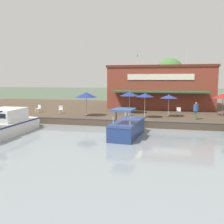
{
  "coord_description": "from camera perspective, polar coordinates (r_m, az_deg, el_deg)",
  "views": [
    {
      "loc": [
        21.82,
        3.44,
        4.33
      ],
      "look_at": [
        -1.0,
        -1.69,
        1.3
      ],
      "focal_mm": 40.0,
      "sensor_mm": 36.0,
      "label": 1
    }
  ],
  "objects": [
    {
      "name": "motorboat_far_downstream",
      "position": [
        19.34,
        3.92,
        -3.34
      ],
      "size": [
        5.76,
        2.2,
        2.23
      ],
      "color": "navy",
      "rests_on": "river_water"
    },
    {
      "name": "quay_edge_fender",
      "position": [
        22.49,
        3.71,
        -2.05
      ],
      "size": [
        0.2,
        50.4,
        0.1
      ],
      "primitive_type": "cube",
      "color": "#2D2D33",
      "rests_on": "quay_deck"
    },
    {
      "name": "cafe_chair_facing_river",
      "position": [
        28.49,
        -11.64,
        0.67
      ],
      "size": [
        0.58,
        0.58,
        0.85
      ],
      "color": "white",
      "rests_on": "quay_deck"
    },
    {
      "name": "quay_deck",
      "position": [
        33.24,
        6.65,
        0.37
      ],
      "size": [
        22.0,
        56.0,
        0.6
      ],
      "primitive_type": "cube",
      "color": "#4C3D2D",
      "rests_on": "ground"
    },
    {
      "name": "person_mid_patio",
      "position": [
        24.79,
        18.63,
        0.7
      ],
      "size": [
        0.46,
        0.46,
        1.63
      ],
      "color": "#337547",
      "rests_on": "quay_deck"
    },
    {
      "name": "patio_umbrella_by_entrance",
      "position": [
        28.21,
        24.05,
        3.38
      ],
      "size": [
        2.16,
        2.16,
        2.36
      ],
      "color": "#B7B7B7",
      "rests_on": "quay_deck"
    },
    {
      "name": "waterfront_restaurant",
      "position": [
        35.52,
        11.12,
        5.71
      ],
      "size": [
        10.96,
        13.51,
        7.62
      ],
      "color": "brown",
      "rests_on": "quay_deck"
    },
    {
      "name": "motorboat_fourth_along",
      "position": [
        21.44,
        -23.71,
        -2.79
      ],
      "size": [
        9.34,
        3.0,
        2.08
      ],
      "color": "white",
      "rests_on": "river_water"
    },
    {
      "name": "tree_behind_restaurant",
      "position": [
        38.34,
        12.78,
        8.65
      ],
      "size": [
        4.43,
        4.22,
        6.94
      ],
      "color": "brown",
      "rests_on": "quay_deck"
    },
    {
      "name": "patio_umbrella_far_corner",
      "position": [
        24.54,
        7.54,
        3.81
      ],
      "size": [
        1.76,
        1.76,
        2.45
      ],
      "color": "#B7B7B7",
      "rests_on": "quay_deck"
    },
    {
      "name": "ground_plane",
      "position": [
        22.51,
        3.66,
        -3.73
      ],
      "size": [
        220.0,
        220.0,
        0.0
      ],
      "primitive_type": "plane",
      "color": "#4C5B47"
    },
    {
      "name": "cafe_chair_beside_entrance",
      "position": [
        30.06,
        -16.42,
        0.87
      ],
      "size": [
        0.57,
        0.57,
        0.85
      ],
      "color": "white",
      "rests_on": "quay_deck"
    },
    {
      "name": "patio_umbrella_back_row",
      "position": [
        27.94,
        4.02,
        4.14
      ],
      "size": [
        2.18,
        2.18,
        2.42
      ],
      "color": "#B7B7B7",
      "rests_on": "quay_deck"
    },
    {
      "name": "mooring_post",
      "position": [
        22.87,
        0.92,
        -0.75
      ],
      "size": [
        0.22,
        0.22,
        0.97
      ],
      "color": "#473323",
      "rests_on": "quay_deck"
    },
    {
      "name": "patio_umbrella_mid_patio_right",
      "position": [
        25.85,
        -5.92,
        3.93
      ],
      "size": [
        2.19,
        2.19,
        2.5
      ],
      "color": "#B7B7B7",
      "rests_on": "quay_deck"
    },
    {
      "name": "patio_umbrella_near_quay_edge",
      "position": [
        25.65,
        12.84,
        3.41
      ],
      "size": [
        1.72,
        1.72,
        2.25
      ],
      "color": "#B7B7B7",
      "rests_on": "quay_deck"
    },
    {
      "name": "cafe_chair_mid_patio",
      "position": [
        27.11,
        14.92,
        0.24
      ],
      "size": [
        0.56,
        0.56,
        0.85
      ],
      "color": "white",
      "rests_on": "quay_deck"
    },
    {
      "name": "cafe_chair_under_first_umbrella",
      "position": [
        25.88,
        3.57,
        0.15
      ],
      "size": [
        0.48,
        0.48,
        0.85
      ],
      "color": "white",
      "rests_on": "quay_deck"
    }
  ]
}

